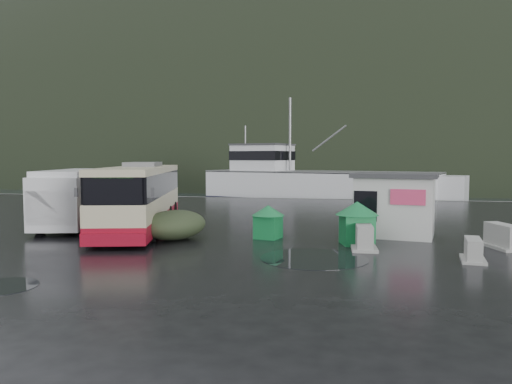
% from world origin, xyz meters
% --- Properties ---
extents(ground, '(160.00, 160.00, 0.00)m').
position_xyz_m(ground, '(0.00, 0.00, 0.00)').
color(ground, black).
rests_on(ground, ground).
extents(harbor_water, '(300.00, 180.00, 0.02)m').
position_xyz_m(harbor_water, '(0.00, 110.00, 0.00)').
color(harbor_water, black).
rests_on(harbor_water, ground).
extents(quay_edge, '(160.00, 0.60, 1.50)m').
position_xyz_m(quay_edge, '(0.00, 20.00, 0.00)').
color(quay_edge, '#999993').
rests_on(quay_edge, ground).
extents(headland, '(780.00, 540.00, 570.00)m').
position_xyz_m(headland, '(10.00, 250.00, 0.00)').
color(headland, black).
rests_on(headland, ground).
extents(coach_bus, '(5.27, 11.23, 3.07)m').
position_xyz_m(coach_bus, '(-4.25, 1.81, 0.00)').
color(coach_bus, '#BDB38F').
rests_on(coach_bus, ground).
extents(white_van, '(3.55, 6.82, 2.72)m').
position_xyz_m(white_van, '(-7.41, 1.79, 0.00)').
color(white_van, silver).
rests_on(white_van, ground).
extents(waste_bin_left, '(1.41, 1.41, 1.62)m').
position_xyz_m(waste_bin_left, '(5.40, -0.44, 0.00)').
color(waste_bin_left, '#147137').
rests_on(waste_bin_left, ground).
extents(waste_bin_right, '(1.18, 1.18, 1.35)m').
position_xyz_m(waste_bin_right, '(1.88, 0.33, 0.00)').
color(waste_bin_right, '#147137').
rests_on(waste_bin_right, ground).
extents(dome_tent, '(3.03, 3.54, 1.17)m').
position_xyz_m(dome_tent, '(-1.75, -0.62, 0.00)').
color(dome_tent, '#2E3922').
rests_on(dome_tent, ground).
extents(ticket_kiosk, '(3.78, 3.14, 2.62)m').
position_xyz_m(ticket_kiosk, '(6.96, 1.88, 0.00)').
color(ticket_kiosk, silver).
rests_on(ticket_kiosk, ground).
extents(jersey_barrier_a, '(0.97, 1.81, 0.88)m').
position_xyz_m(jersey_barrier_a, '(5.63, -1.33, 0.00)').
color(jersey_barrier_a, '#999993').
rests_on(jersey_barrier_a, ground).
extents(jersey_barrier_b, '(0.91, 1.52, 0.72)m').
position_xyz_m(jersey_barrier_b, '(8.98, -2.82, 0.00)').
color(jersey_barrier_b, '#999993').
rests_on(jersey_barrier_b, ground).
extents(jersey_barrier_c, '(1.34, 1.93, 0.87)m').
position_xyz_m(jersey_barrier_c, '(10.57, -0.26, 0.00)').
color(jersey_barrier_c, '#999993').
rests_on(jersey_barrier_c, ground).
extents(fishing_trawler, '(26.72, 13.63, 10.49)m').
position_xyz_m(fishing_trawler, '(2.17, 28.37, 0.00)').
color(fishing_trawler, silver).
rests_on(fishing_trawler, ground).
extents(puddles, '(10.34, 7.77, 0.01)m').
position_xyz_m(puddles, '(2.24, -4.53, 0.01)').
color(puddles, black).
rests_on(puddles, ground).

